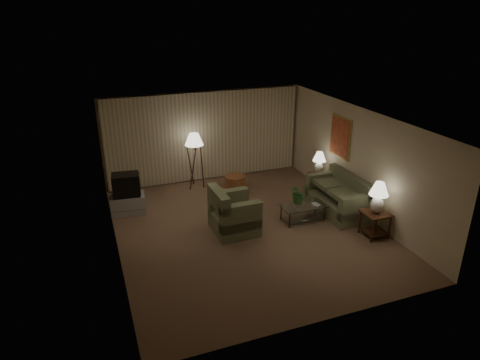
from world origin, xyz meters
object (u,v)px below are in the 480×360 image
(side_table_far, at_px, (318,180))
(crt_tv, at_px, (126,185))
(sofa, at_px, (337,198))
(coffee_table, at_px, (303,210))
(armchair, at_px, (234,214))
(tv_cabinet, at_px, (128,204))
(ottoman, at_px, (235,182))
(vase, at_px, (298,203))
(table_lamp_near, at_px, (379,195))
(floor_lamp, at_px, (195,160))
(side_table_near, at_px, (375,220))
(table_lamp_far, at_px, (319,161))

(side_table_far, xyz_separation_m, crt_tv, (-5.20, 0.61, 0.39))
(sofa, height_order, coffee_table, sofa)
(armchair, relative_size, tv_cabinet, 1.18)
(side_table_far, xyz_separation_m, ottoman, (-2.08, 1.14, -0.20))
(sofa, bearing_deg, vase, -85.29)
(table_lamp_near, bearing_deg, tv_cabinet, 148.33)
(crt_tv, bearing_deg, table_lamp_near, -25.41)
(side_table_far, bearing_deg, armchair, -157.13)
(crt_tv, xyz_separation_m, ottoman, (3.12, 0.54, -0.59))
(crt_tv, relative_size, floor_lamp, 0.44)
(coffee_table, xyz_separation_m, vase, (-0.15, 0.00, 0.22))
(sofa, height_order, table_lamp_near, table_lamp_near)
(crt_tv, bearing_deg, coffee_table, -19.77)
(side_table_far, bearing_deg, sofa, -96.84)
(side_table_near, distance_m, ottoman, 4.29)
(ottoman, bearing_deg, table_lamp_far, -28.83)
(table_lamp_far, bearing_deg, armchair, -157.13)
(armchair, xyz_separation_m, floor_lamp, (-0.17, 2.89, 0.42))
(floor_lamp, xyz_separation_m, ottoman, (1.05, -0.50, -0.66))
(armchair, bearing_deg, crt_tv, 49.05)
(coffee_table, xyz_separation_m, floor_lamp, (-1.94, 2.99, 0.58))
(vase, bearing_deg, table_lamp_near, -42.98)
(table_lamp_far, height_order, coffee_table, table_lamp_far)
(tv_cabinet, bearing_deg, table_lamp_near, -25.41)
(table_lamp_far, distance_m, vase, 1.96)
(armchair, relative_size, table_lamp_near, 1.45)
(coffee_table, height_order, crt_tv, crt_tv)
(vase, bearing_deg, side_table_near, -42.98)
(tv_cabinet, bearing_deg, vase, -20.64)
(side_table_far, distance_m, table_lamp_near, 2.68)
(armchair, distance_m, ottoman, 2.56)
(ottoman, bearing_deg, table_lamp_near, -60.97)
(side_table_far, relative_size, crt_tv, 0.84)
(side_table_near, relative_size, table_lamp_near, 0.80)
(table_lamp_near, xyz_separation_m, vase, (-1.34, 1.25, -0.54))
(crt_tv, bearing_deg, tv_cabinet, 0.00)
(side_table_far, distance_m, ottoman, 2.38)
(sofa, bearing_deg, armchair, -90.10)
(side_table_near, relative_size, vase, 3.66)
(ottoman, distance_m, vase, 2.62)
(floor_lamp, height_order, vase, floor_lamp)
(coffee_table, bearing_deg, table_lamp_far, 48.57)
(side_table_near, bearing_deg, table_lamp_far, 90.00)
(side_table_near, height_order, coffee_table, side_table_near)
(table_lamp_near, distance_m, vase, 1.91)
(sofa, xyz_separation_m, armchair, (-2.81, 0.00, 0.04))
(table_lamp_near, xyz_separation_m, coffee_table, (-1.19, 1.25, -0.76))
(sofa, xyz_separation_m, side_table_near, (0.15, -1.35, 0.02))
(ottoman, bearing_deg, side_table_near, -60.97)
(side_table_near, relative_size, ottoman, 1.02)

